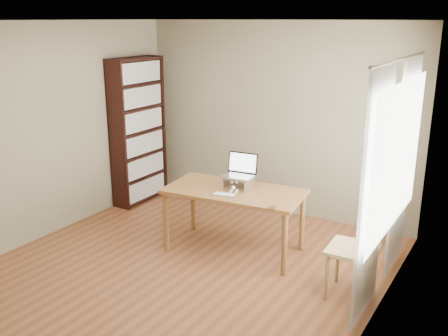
{
  "coord_description": "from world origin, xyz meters",
  "views": [
    {
      "loc": [
        2.94,
        -3.8,
        2.63
      ],
      "look_at": [
        0.1,
        0.79,
        0.99
      ],
      "focal_mm": 40.0,
      "sensor_mm": 36.0,
      "label": 1
    }
  ],
  "objects_px": {
    "desk": "(234,197)",
    "cat": "(239,182)",
    "bookshelf": "(138,131)",
    "keyboard": "(224,195)",
    "chair": "(361,245)",
    "laptop": "(241,170)"
  },
  "relations": [
    {
      "from": "desk",
      "to": "cat",
      "type": "height_order",
      "value": "cat"
    },
    {
      "from": "bookshelf",
      "to": "keyboard",
      "type": "bearing_deg",
      "value": -25.01
    },
    {
      "from": "bookshelf",
      "to": "desk",
      "type": "height_order",
      "value": "bookshelf"
    },
    {
      "from": "cat",
      "to": "chair",
      "type": "distance_m",
      "value": 1.62
    },
    {
      "from": "bookshelf",
      "to": "keyboard",
      "type": "xyz_separation_m",
      "value": [
        2.06,
        -0.96,
        -0.29
      ]
    },
    {
      "from": "keyboard",
      "to": "chair",
      "type": "height_order",
      "value": "chair"
    },
    {
      "from": "cat",
      "to": "chair",
      "type": "relative_size",
      "value": 0.46
    },
    {
      "from": "desk",
      "to": "laptop",
      "type": "distance_m",
      "value": 0.31
    },
    {
      "from": "keyboard",
      "to": "laptop",
      "type": "bearing_deg",
      "value": 77.56
    },
    {
      "from": "bookshelf",
      "to": "laptop",
      "type": "xyz_separation_m",
      "value": [
        2.06,
        -0.6,
        -0.1
      ]
    },
    {
      "from": "keyboard",
      "to": "cat",
      "type": "relative_size",
      "value": 0.57
    },
    {
      "from": "cat",
      "to": "chair",
      "type": "height_order",
      "value": "chair"
    },
    {
      "from": "chair",
      "to": "cat",
      "type": "bearing_deg",
      "value": 163.73
    },
    {
      "from": "cat",
      "to": "bookshelf",
      "type": "bearing_deg",
      "value": 145.01
    },
    {
      "from": "cat",
      "to": "keyboard",
      "type": "bearing_deg",
      "value": -106.99
    },
    {
      "from": "desk",
      "to": "keyboard",
      "type": "xyz_separation_m",
      "value": [
        0.0,
        -0.22,
        0.09
      ]
    },
    {
      "from": "desk",
      "to": "laptop",
      "type": "xyz_separation_m",
      "value": [
        0.0,
        0.14,
        0.28
      ]
    },
    {
      "from": "keyboard",
      "to": "cat",
      "type": "bearing_deg",
      "value": 78.31
    },
    {
      "from": "laptop",
      "to": "keyboard",
      "type": "distance_m",
      "value": 0.41
    },
    {
      "from": "laptop",
      "to": "cat",
      "type": "distance_m",
      "value": 0.14
    },
    {
      "from": "keyboard",
      "to": "cat",
      "type": "xyz_separation_m",
      "value": [
        -0.01,
        0.33,
        0.05
      ]
    },
    {
      "from": "cat",
      "to": "chair",
      "type": "xyz_separation_m",
      "value": [
        1.56,
        -0.37,
        -0.25
      ]
    }
  ]
}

